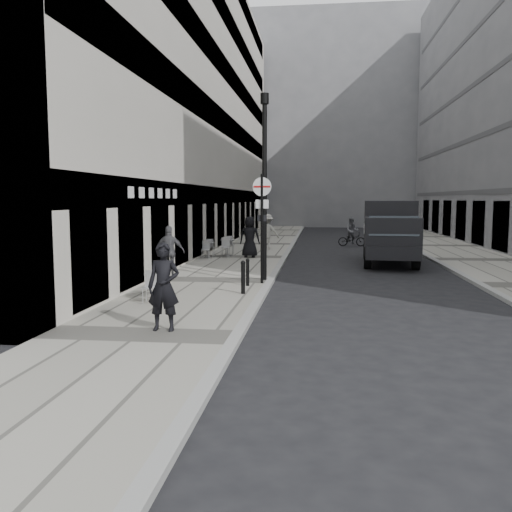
{
  "coord_description": "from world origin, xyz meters",
  "views": [
    {
      "loc": [
        1.68,
        -7.88,
        2.9
      ],
      "look_at": [
        0.02,
        6.22,
        1.4
      ],
      "focal_mm": 38.0,
      "sensor_mm": 36.0,
      "label": 1
    }
  ],
  "objects_px": {
    "walking_man": "(164,287)",
    "sign_post": "(262,214)",
    "lamppost": "(264,178)",
    "panel_van": "(390,228)",
    "cyclist": "(352,235)"
  },
  "relations": [
    {
      "from": "walking_man",
      "to": "sign_post",
      "type": "height_order",
      "value": "sign_post"
    },
    {
      "from": "sign_post",
      "to": "panel_van",
      "type": "bearing_deg",
      "value": 62.04
    },
    {
      "from": "sign_post",
      "to": "cyclist",
      "type": "height_order",
      "value": "sign_post"
    },
    {
      "from": "walking_man",
      "to": "sign_post",
      "type": "bearing_deg",
      "value": 78.27
    },
    {
      "from": "walking_man",
      "to": "panel_van",
      "type": "bearing_deg",
      "value": 65.18
    },
    {
      "from": "lamppost",
      "to": "walking_man",
      "type": "bearing_deg",
      "value": -100.41
    },
    {
      "from": "walking_man",
      "to": "cyclist",
      "type": "height_order",
      "value": "walking_man"
    },
    {
      "from": "panel_van",
      "to": "lamppost",
      "type": "bearing_deg",
      "value": -123.83
    },
    {
      "from": "panel_van",
      "to": "cyclist",
      "type": "bearing_deg",
      "value": 101.61
    },
    {
      "from": "panel_van",
      "to": "cyclist",
      "type": "relative_size",
      "value": 3.46
    },
    {
      "from": "lamppost",
      "to": "cyclist",
      "type": "xyz_separation_m",
      "value": [
        3.86,
        15.27,
        -2.93
      ]
    },
    {
      "from": "sign_post",
      "to": "cyclist",
      "type": "xyz_separation_m",
      "value": [
        3.86,
        16.06,
        -1.73
      ]
    },
    {
      "from": "lamppost",
      "to": "panel_van",
      "type": "xyz_separation_m",
      "value": [
        5.01,
        6.42,
        -2.03
      ]
    },
    {
      "from": "lamppost",
      "to": "cyclist",
      "type": "height_order",
      "value": "lamppost"
    },
    {
      "from": "walking_man",
      "to": "sign_post",
      "type": "relative_size",
      "value": 0.52
    }
  ]
}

